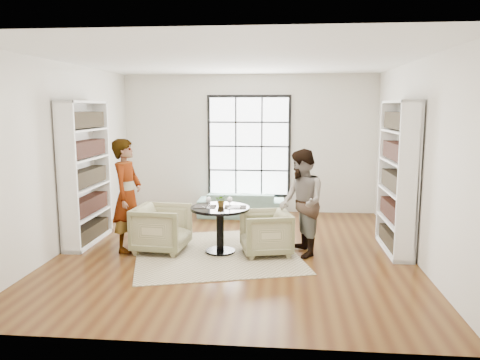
# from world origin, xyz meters

# --- Properties ---
(ground) EXTENTS (6.00, 6.00, 0.00)m
(ground) POSITION_xyz_m (0.00, 0.00, 0.00)
(ground) COLOR #5A3815
(room_shell) EXTENTS (6.00, 6.01, 6.00)m
(room_shell) POSITION_xyz_m (0.00, 0.54, 1.26)
(room_shell) COLOR silver
(room_shell) RESTS_ON ground
(rug) EXTENTS (3.05, 3.05, 0.01)m
(rug) POSITION_xyz_m (-0.29, -0.11, 0.01)
(rug) COLOR tan
(rug) RESTS_ON ground
(pedestal_table) EXTENTS (0.93, 0.93, 0.74)m
(pedestal_table) POSITION_xyz_m (-0.23, -0.08, 0.54)
(pedestal_table) COLOR black
(pedestal_table) RESTS_ON ground
(sofa) EXTENTS (1.82, 0.73, 0.53)m
(sofa) POSITION_xyz_m (-0.12, 2.45, 0.26)
(sofa) COLOR slate
(sofa) RESTS_ON ground
(armchair_left) EXTENTS (0.89, 0.87, 0.75)m
(armchair_left) POSITION_xyz_m (-1.17, -0.08, 0.37)
(armchair_left) COLOR tan
(armchair_left) RESTS_ON ground
(armchair_right) EXTENTS (0.90, 0.89, 0.69)m
(armchair_right) POSITION_xyz_m (0.49, -0.08, 0.34)
(armchair_right) COLOR tan
(armchair_right) RESTS_ON ground
(person_left) EXTENTS (0.48, 0.69, 1.81)m
(person_left) POSITION_xyz_m (-1.72, -0.08, 0.90)
(person_left) COLOR gray
(person_left) RESTS_ON ground
(person_right) EXTENTS (0.82, 0.95, 1.67)m
(person_right) POSITION_xyz_m (1.04, -0.08, 0.83)
(person_right) COLOR gray
(person_right) RESTS_ON ground
(placemat_left) EXTENTS (0.35, 0.28, 0.01)m
(placemat_left) POSITION_xyz_m (-0.46, -0.08, 0.75)
(placemat_left) COLOR #292623
(placemat_left) RESTS_ON pedestal_table
(placemat_right) EXTENTS (0.35, 0.28, 0.01)m
(placemat_right) POSITION_xyz_m (0.02, -0.08, 0.75)
(placemat_right) COLOR #292623
(placemat_right) RESTS_ON pedestal_table
(cutlery_left) EXTENTS (0.15, 0.23, 0.01)m
(cutlery_left) POSITION_xyz_m (-0.46, -0.08, 0.75)
(cutlery_left) COLOR silver
(cutlery_left) RESTS_ON placemat_left
(cutlery_right) EXTENTS (0.15, 0.23, 0.01)m
(cutlery_right) POSITION_xyz_m (0.02, -0.08, 0.75)
(cutlery_right) COLOR silver
(cutlery_right) RESTS_ON placemat_right
(wine_glass_left) EXTENTS (0.08, 0.08, 0.18)m
(wine_glass_left) POSITION_xyz_m (-0.39, -0.19, 0.87)
(wine_glass_left) COLOR silver
(wine_glass_left) RESTS_ON pedestal_table
(wine_glass_right) EXTENTS (0.09, 0.09, 0.19)m
(wine_glass_right) POSITION_xyz_m (-0.06, -0.19, 0.88)
(wine_glass_right) COLOR silver
(wine_glass_right) RESTS_ON pedestal_table
(flower_centerpiece) EXTENTS (0.18, 0.16, 0.20)m
(flower_centerpiece) POSITION_xyz_m (-0.21, -0.04, 0.84)
(flower_centerpiece) COLOR gray
(flower_centerpiece) RESTS_ON pedestal_table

